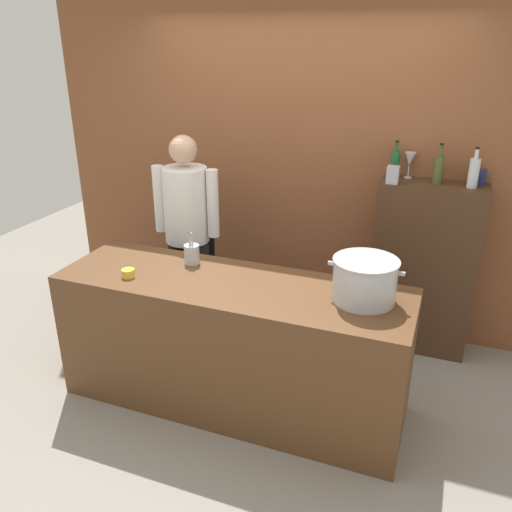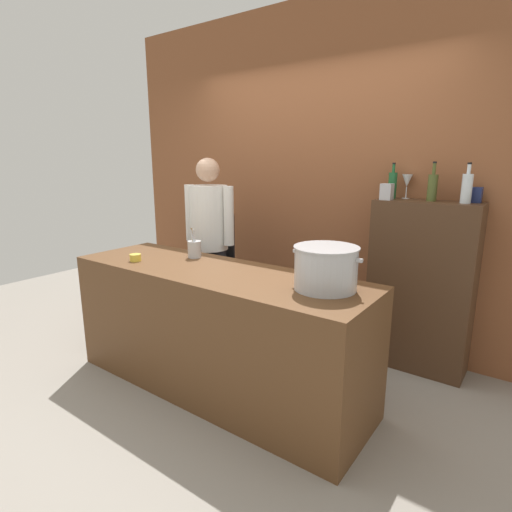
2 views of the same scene
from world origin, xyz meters
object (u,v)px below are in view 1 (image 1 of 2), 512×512
(wine_glass_short, at_px, (410,160))
(spice_tin_navy, at_px, (480,177))
(chef, at_px, (187,225))
(wine_bottle_green, at_px, (395,164))
(spice_tin_silver, at_px, (393,175))
(utensil_crock, at_px, (192,254))
(wine_bottle_clear, at_px, (474,172))
(stockpot_large, at_px, (365,280))
(butter_jar, at_px, (128,273))
(wine_bottle_olive, at_px, (439,169))

(wine_glass_short, relative_size, spice_tin_navy, 1.73)
(chef, relative_size, wine_bottle_green, 5.97)
(wine_glass_short, bearing_deg, chef, -159.08)
(chef, distance_m, spice_tin_silver, 1.59)
(utensil_crock, height_order, wine_bottle_clear, wine_bottle_clear)
(stockpot_large, distance_m, wine_bottle_green, 1.26)
(utensil_crock, xyz_separation_m, wine_bottle_green, (1.16, 1.06, 0.48))
(wine_bottle_green, height_order, spice_tin_silver, wine_bottle_green)
(wine_bottle_green, xyz_separation_m, wine_bottle_clear, (0.54, -0.07, 0.00))
(butter_jar, relative_size, spice_tin_silver, 0.68)
(wine_bottle_olive, bearing_deg, utensil_crock, -145.25)
(chef, bearing_deg, utensil_crock, 116.28)
(stockpot_large, bearing_deg, chef, 156.97)
(chef, bearing_deg, wine_glass_short, -163.65)
(chef, height_order, wine_bottle_clear, chef)
(utensil_crock, bearing_deg, spice_tin_navy, 31.81)
(stockpot_large, relative_size, spice_tin_navy, 3.99)
(butter_jar, bearing_deg, wine_glass_short, 43.47)
(butter_jar, bearing_deg, chef, 91.85)
(chef, relative_size, spice_tin_navy, 15.08)
(utensil_crock, relative_size, wine_bottle_olive, 0.81)
(utensil_crock, relative_size, spice_tin_navy, 2.11)
(spice_tin_silver, bearing_deg, wine_glass_short, 66.17)
(wine_bottle_olive, distance_m, wine_bottle_green, 0.31)
(wine_bottle_olive, bearing_deg, stockpot_large, -104.06)
(utensil_crock, bearing_deg, wine_bottle_green, 42.53)
(stockpot_large, bearing_deg, butter_jar, -171.28)
(wine_bottle_olive, distance_m, spice_tin_navy, 0.30)
(utensil_crock, distance_m, wine_bottle_olive, 1.85)
(utensil_crock, bearing_deg, spice_tin_silver, 37.92)
(butter_jar, bearing_deg, wine_bottle_green, 44.41)
(wine_glass_short, xyz_separation_m, spice_tin_silver, (-0.09, -0.20, -0.07))
(stockpot_large, bearing_deg, wine_bottle_clear, 64.88)
(wine_bottle_green, bearing_deg, butter_jar, -135.59)
(wine_bottle_olive, height_order, wine_bottle_clear, wine_bottle_olive)
(wine_bottle_green, bearing_deg, spice_tin_silver, -86.48)
(chef, xyz_separation_m, stockpot_large, (1.49, -0.63, 0.06))
(butter_jar, height_order, spice_tin_navy, spice_tin_navy)
(stockpot_large, xyz_separation_m, spice_tin_silver, (-0.02, 1.03, 0.38))
(butter_jar, xyz_separation_m, wine_bottle_olive, (1.75, 1.36, 0.52))
(spice_tin_silver, bearing_deg, utensil_crock, -142.08)
(chef, xyz_separation_m, butter_jar, (0.03, -0.86, -0.04))
(butter_jar, distance_m, spice_tin_navy, 2.53)
(wine_bottle_clear, distance_m, spice_tin_navy, 0.12)
(stockpot_large, height_order, spice_tin_silver, spice_tin_silver)
(wine_bottle_clear, bearing_deg, butter_jar, -146.07)
(wine_bottle_olive, xyz_separation_m, wine_bottle_clear, (0.23, -0.03, 0.00))
(wine_bottle_green, height_order, wine_bottle_clear, wine_bottle_clear)
(wine_bottle_clear, bearing_deg, spice_tin_silver, -171.66)
(chef, xyz_separation_m, wine_bottle_clear, (2.01, 0.48, 0.49))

